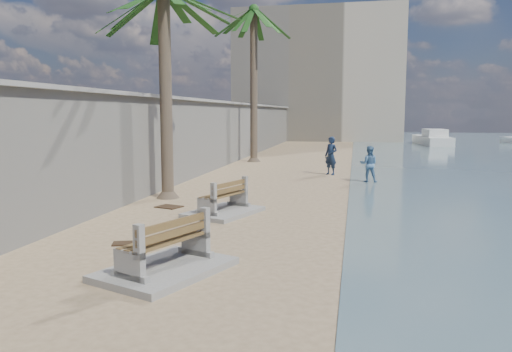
{
  "coord_description": "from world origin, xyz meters",
  "views": [
    {
      "loc": [
        2.18,
        -6.47,
        2.92
      ],
      "look_at": [
        -0.5,
        7.0,
        1.2
      ],
      "focal_mm": 35.0,
      "sensor_mm": 36.0,
      "label": 1
    }
  ],
  "objects": [
    {
      "name": "person_a",
      "position": [
        1.06,
        17.62,
        1.05
      ],
      "size": [
        0.92,
        0.86,
        2.11
      ],
      "primitive_type": "imported",
      "rotation": [
        0.0,
        0.0,
        -0.63
      ],
      "color": "#15233C",
      "rests_on": "ground_plane"
    },
    {
      "name": "debris_d",
      "position": [
        -2.9,
        3.69,
        0.01
      ],
      "size": [
        0.57,
        0.51,
        0.03
      ],
      "primitive_type": "cube",
      "rotation": [
        0.0,
        0.0,
        0.34
      ],
      "color": "#382616",
      "rests_on": "ground_plane"
    },
    {
      "name": "ground_plane",
      "position": [
        0.0,
        0.0,
        0.0
      ],
      "size": [
        140.0,
        140.0,
        0.0
      ],
      "primitive_type": "plane",
      "color": "tan"
    },
    {
      "name": "wall_cap",
      "position": [
        -5.2,
        20.0,
        3.55
      ],
      "size": [
        0.8,
        70.0,
        0.12
      ],
      "primitive_type": "cube",
      "color": "gray",
      "rests_on": "seawall"
    },
    {
      "name": "palm_back",
      "position": [
        -3.89,
        23.34,
        8.86
      ],
      "size": [
        5.0,
        5.0,
        9.93
      ],
      "color": "brown",
      "rests_on": "ground_plane"
    },
    {
      "name": "bench_far",
      "position": [
        -1.54,
        7.4,
        0.41
      ],
      "size": [
        2.19,
        2.64,
        0.95
      ],
      "color": "gray",
      "rests_on": "ground_plane"
    },
    {
      "name": "yacht_far",
      "position": [
        9.32,
        43.13,
        0.35
      ],
      "size": [
        2.82,
        7.82,
        1.5
      ],
      "primitive_type": null,
      "rotation": [
        0.0,
        0.0,
        1.66
      ],
      "color": "silver",
      "rests_on": "bay_water"
    },
    {
      "name": "bench_near",
      "position": [
        -1.19,
        1.94,
        0.44
      ],
      "size": [
        2.4,
        2.84,
        1.01
      ],
      "color": "gray",
      "rests_on": "ground_plane"
    },
    {
      "name": "person_b",
      "position": [
        2.78,
        15.31,
        0.86
      ],
      "size": [
        0.84,
        0.65,
        1.71
      ],
      "primitive_type": "imported",
      "rotation": [
        0.0,
        0.0,
        3.13
      ],
      "color": "teal",
      "rests_on": "ground_plane"
    },
    {
      "name": "debris_c",
      "position": [
        -3.51,
        8.12,
        0.01
      ],
      "size": [
        0.89,
        0.8,
        0.03
      ],
      "primitive_type": "cube",
      "rotation": [
        0.0,
        0.0,
        5.96
      ],
      "color": "#382616",
      "rests_on": "ground_plane"
    },
    {
      "name": "seawall",
      "position": [
        -5.2,
        20.0,
        1.75
      ],
      "size": [
        0.45,
        70.0,
        3.5
      ],
      "primitive_type": "cube",
      "color": "gray",
      "rests_on": "ground_plane"
    },
    {
      "name": "streetlight",
      "position": [
        -5.1,
        12.0,
        6.64
      ],
      "size": [
        0.28,
        0.28,
        5.12
      ],
      "color": "#2D2D33",
      "rests_on": "wall_cap"
    },
    {
      "name": "end_building",
      "position": [
        -2.0,
        52.0,
        7.0
      ],
      "size": [
        18.0,
        12.0,
        14.0
      ],
      "primitive_type": "cube",
      "color": "#B7AA93",
      "rests_on": "ground_plane"
    }
  ]
}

